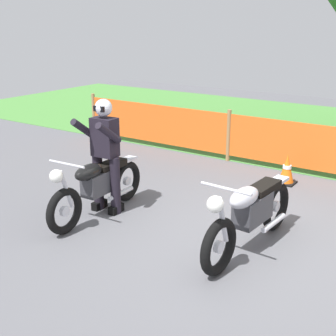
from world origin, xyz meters
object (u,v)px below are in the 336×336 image
at_px(traffic_cone, 287,169).
at_px(motorcycle_trailing, 97,185).
at_px(motorcycle_lead, 250,213).
at_px(rider_trailing, 105,152).

bearing_deg(traffic_cone, motorcycle_trailing, -121.54).
distance_m(motorcycle_lead, traffic_cone, 2.68).
distance_m(motorcycle_lead, motorcycle_trailing, 2.28).
bearing_deg(traffic_cone, rider_trailing, -123.55).
distance_m(motorcycle_trailing, rider_trailing, 0.49).
bearing_deg(traffic_cone, motorcycle_lead, -79.34).
distance_m(motorcycle_trailing, traffic_cone, 3.40).
xyz_separation_m(rider_trailing, traffic_cone, (1.78, 2.69, -0.66)).
relative_size(rider_trailing, traffic_cone, 3.19).
height_order(motorcycle_trailing, rider_trailing, rider_trailing).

